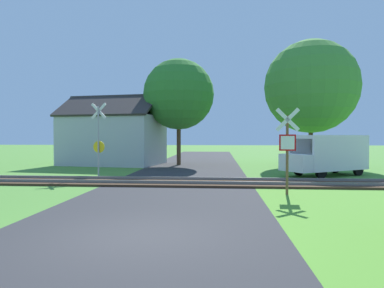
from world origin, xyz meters
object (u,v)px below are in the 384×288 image
(stop_sign_near, at_px, (287,146))
(tree_right, at_px, (311,87))
(crossing_sign_far, at_px, (99,137))
(mail_truck, at_px, (326,153))
(house, at_px, (114,138))
(tree_center, at_px, (179,94))

(stop_sign_near, height_order, tree_right, tree_right)
(crossing_sign_far, relative_size, mail_truck, 0.77)
(crossing_sign_far, distance_m, house, 8.54)
(crossing_sign_far, xyz_separation_m, tree_center, (3.36, 8.09, 3.25))
(crossing_sign_far, height_order, tree_center, tree_center)
(mail_truck, bearing_deg, crossing_sign_far, 65.57)
(tree_center, height_order, mail_truck, tree_center)
(stop_sign_near, xyz_separation_m, mail_truck, (3.40, 6.52, -0.59))
(tree_center, bearing_deg, house, 177.08)
(mail_truck, bearing_deg, tree_right, -39.27)
(tree_center, distance_m, mail_truck, 11.84)
(crossing_sign_far, xyz_separation_m, mail_truck, (12.33, 1.56, -0.88))
(tree_center, bearing_deg, crossing_sign_far, -112.54)
(tree_right, distance_m, mail_truck, 8.15)
(crossing_sign_far, height_order, house, house)
(stop_sign_near, distance_m, house, 17.09)
(mail_truck, bearing_deg, tree_center, 22.33)
(stop_sign_near, bearing_deg, tree_right, -104.81)
(crossing_sign_far, bearing_deg, tree_right, 37.90)
(house, relative_size, tree_center, 1.01)
(tree_center, relative_size, tree_right, 0.87)
(mail_truck, bearing_deg, house, 32.67)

